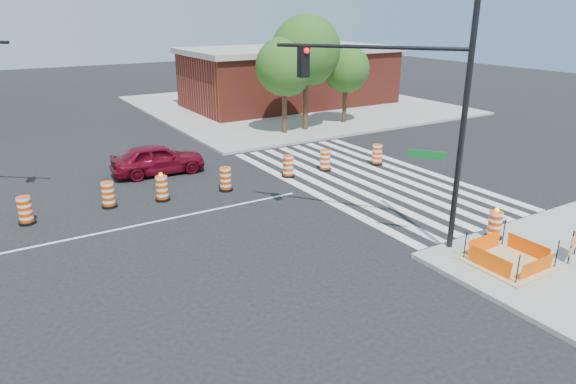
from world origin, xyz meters
The scene contains 20 objects.
ground centered at (0.00, 0.00, 0.00)m, with size 120.00×120.00×0.00m, color black.
sidewalk_ne centered at (18.00, 18.00, 0.07)m, with size 22.00×22.00×0.15m, color gray.
crosswalk_east centered at (10.95, 0.00, 0.01)m, with size 6.75×13.50×0.01m.
lane_centerline centered at (0.00, 0.00, 0.01)m, with size 14.00×0.12×0.01m, color silver.
excavation_pit centered at (9.00, -9.00, 0.22)m, with size 2.20×2.20×0.90m.
brick_storefront centered at (18.00, 18.00, 2.32)m, with size 16.50×8.50×4.60m.
red_coupe centered at (3.08, 5.64, 0.73)m, with size 1.72×4.28×1.46m, color maroon.
signal_pole_se centered at (7.40, -5.96, 4.83)m, with size 3.74×4.80×7.87m.
pit_drum centered at (10.12, -7.59, 0.60)m, with size 0.55×0.55×1.09m.
barricade centered at (10.88, -9.82, 0.74)m, with size 0.88×0.34×1.08m.
tree_north_c centered at (12.33, 9.46, 3.95)m, with size 3.47×3.46×5.88m.
tree_north_d centered at (13.96, 9.60, 4.79)m, with size 4.20×4.20×7.13m.
tree_north_e centered at (17.38, 10.05, 3.52)m, with size 3.13×3.09×5.25m.
median_drum_3 centered at (-2.91, 2.25, 0.48)m, with size 0.60×0.60×1.02m.
median_drum_4 centered at (0.03, 2.39, 0.48)m, with size 0.60×0.60×1.02m.
median_drum_5 centered at (2.06, 2.05, 0.49)m, with size 0.60×0.60×1.18m.
median_drum_6 centered at (4.77, 1.82, 0.48)m, with size 0.60×0.60×1.02m.
median_drum_7 centered at (8.04, 2.05, 0.48)m, with size 0.60×0.60×1.02m.
median_drum_8 centered at (10.09, 2.00, 0.48)m, with size 0.60×0.60×1.02m.
median_drum_9 centered at (12.88, 1.46, 0.48)m, with size 0.60×0.60×1.02m.
Camera 1 is at (-3.78, -17.29, 7.29)m, focal length 32.00 mm.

